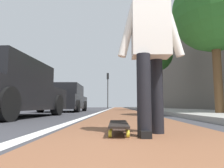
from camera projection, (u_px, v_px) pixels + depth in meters
name	position (u px, v px, depth m)	size (l,w,h in m)	color
ground_plane	(122.00, 112.00, 10.54)	(80.00, 80.00, 0.00)	#38383D
bike_lane_paint	(119.00, 109.00, 24.44)	(56.00, 1.92, 0.00)	brown
lane_stripe_white	(109.00, 109.00, 20.50)	(52.00, 0.16, 0.01)	silver
sidewalk_curb	(152.00, 109.00, 18.41)	(52.00, 3.20, 0.11)	#9E9B93
building_facade	(172.00, 67.00, 22.82)	(40.00, 1.20, 9.51)	#5E564D
skateboard	(119.00, 125.00, 2.20)	(0.84, 0.21, 0.11)	yellow
skater_person	(150.00, 47.00, 2.13)	(0.46, 0.72, 1.64)	black
parked_car_near	(8.00, 90.00, 5.20)	(4.49, 2.02, 1.50)	black
parked_car_mid	(65.00, 99.00, 10.84)	(4.23, 2.06, 1.46)	black
traffic_light	(108.00, 84.00, 26.33)	(0.33, 0.28, 4.69)	#2D2D2D
street_tree_near	(214.00, 11.00, 5.83)	(2.39, 2.39, 4.29)	brown
street_tree_mid	(156.00, 55.00, 14.55)	(2.43, 2.43, 5.26)	brown
pedestrian_distant	(150.00, 99.00, 16.09)	(0.42, 0.66, 1.51)	#384260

